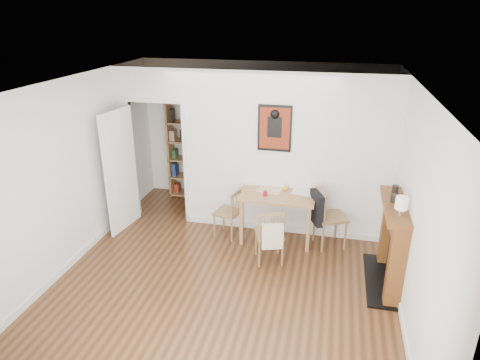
% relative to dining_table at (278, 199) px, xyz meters
% --- Properties ---
extents(ground, '(5.20, 5.20, 0.00)m').
position_rel_dining_table_xyz_m(ground, '(-0.52, -1.10, -0.69)').
color(ground, brown).
rests_on(ground, ground).
extents(room_shell, '(5.20, 5.20, 5.20)m').
position_rel_dining_table_xyz_m(room_shell, '(-0.42, 0.24, 0.61)').
color(room_shell, white).
rests_on(room_shell, ground).
extents(dining_table, '(1.15, 0.73, 0.78)m').
position_rel_dining_table_xyz_m(dining_table, '(0.00, 0.00, 0.00)').
color(dining_table, '#9D7149').
rests_on(dining_table, ground).
extents(chair_left, '(0.49, 0.49, 0.81)m').
position_rel_dining_table_xyz_m(chair_left, '(-0.79, -0.09, -0.28)').
color(chair_left, olive).
rests_on(chair_left, ground).
extents(chair_right, '(0.66, 0.62, 0.94)m').
position_rel_dining_table_xyz_m(chair_right, '(0.80, -0.04, -0.20)').
color(chair_right, olive).
rests_on(chair_right, ground).
extents(chair_front, '(0.54, 0.57, 0.85)m').
position_rel_dining_table_xyz_m(chair_front, '(-0.01, -0.68, -0.25)').
color(chair_front, olive).
rests_on(chair_front, ground).
extents(bookshelf, '(0.80, 0.32, 1.89)m').
position_rel_dining_table_xyz_m(bookshelf, '(-1.88, 1.30, 0.25)').
color(bookshelf, '#9D7149').
rests_on(bookshelf, ground).
extents(fireplace, '(0.45, 1.25, 1.16)m').
position_rel_dining_table_xyz_m(fireplace, '(1.64, -0.85, -0.07)').
color(fireplace, brown).
rests_on(fireplace, ground).
extents(red_glass, '(0.06, 0.06, 0.08)m').
position_rel_dining_table_xyz_m(red_glass, '(-0.18, -0.13, 0.13)').
color(red_glass, maroon).
rests_on(red_glass, dining_table).
extents(orange_fruit, '(0.08, 0.08, 0.08)m').
position_rel_dining_table_xyz_m(orange_fruit, '(0.10, 0.14, 0.13)').
color(orange_fruit, '#FF9B0D').
rests_on(orange_fruit, dining_table).
extents(placemat, '(0.42, 0.34, 0.00)m').
position_rel_dining_table_xyz_m(placemat, '(-0.15, 0.10, 0.10)').
color(placemat, beige).
rests_on(placemat, dining_table).
extents(notebook, '(0.35, 0.29, 0.02)m').
position_rel_dining_table_xyz_m(notebook, '(0.37, 0.11, 0.10)').
color(notebook, silver).
rests_on(notebook, dining_table).
extents(mantel_lamp, '(0.15, 0.15, 0.23)m').
position_rel_dining_table_xyz_m(mantel_lamp, '(1.61, -1.17, 0.62)').
color(mantel_lamp, silver).
rests_on(mantel_lamp, fireplace).
extents(ceramic_jar_a, '(0.09, 0.09, 0.11)m').
position_rel_dining_table_xyz_m(ceramic_jar_a, '(1.58, -0.80, 0.53)').
color(ceramic_jar_a, black).
rests_on(ceramic_jar_a, fireplace).
extents(ceramic_jar_b, '(0.09, 0.09, 0.11)m').
position_rel_dining_table_xyz_m(ceramic_jar_b, '(1.62, -0.49, 0.53)').
color(ceramic_jar_b, black).
rests_on(ceramic_jar_b, fireplace).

